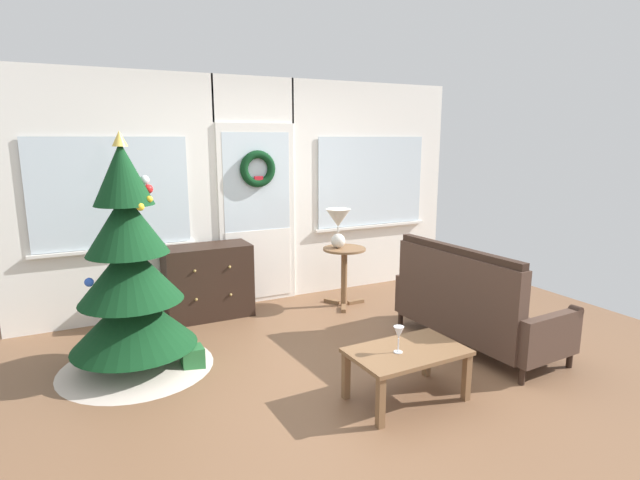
{
  "coord_description": "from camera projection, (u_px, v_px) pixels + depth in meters",
  "views": [
    {
      "loc": [
        -1.92,
        -3.36,
        1.89
      ],
      "look_at": [
        0.05,
        0.55,
        1.0
      ],
      "focal_mm": 28.32,
      "sensor_mm": 36.0,
      "label": 1
    }
  ],
  "objects": [
    {
      "name": "back_wall_with_door",
      "position": [
        256.0,
        192.0,
        5.73
      ],
      "size": [
        5.2,
        0.19,
        2.55
      ],
      "color": "white",
      "rests_on": "ground"
    },
    {
      "name": "christmas_tree",
      "position": [
        131.0,
        286.0,
        4.09
      ],
      "size": [
        1.26,
        1.26,
        1.94
      ],
      "color": "#4C331E",
      "rests_on": "ground"
    },
    {
      "name": "ground_plane",
      "position": [
        344.0,
        371.0,
        4.16
      ],
      "size": [
        6.76,
        6.76,
        0.0
      ],
      "primitive_type": "plane",
      "color": "brown"
    },
    {
      "name": "coffee_table",
      "position": [
        407.0,
        357.0,
        3.65
      ],
      "size": [
        0.85,
        0.54,
        0.39
      ],
      "color": "brown",
      "rests_on": "ground"
    },
    {
      "name": "table_lamp",
      "position": [
        338.0,
        223.0,
        5.61
      ],
      "size": [
        0.28,
        0.28,
        0.44
      ],
      "color": "silver",
      "rests_on": "side_table"
    },
    {
      "name": "side_table",
      "position": [
        344.0,
        265.0,
        5.69
      ],
      "size": [
        0.5,
        0.48,
        0.68
      ],
      "color": "brown",
      "rests_on": "ground"
    },
    {
      "name": "wine_glass",
      "position": [
        399.0,
        334.0,
        3.57
      ],
      "size": [
        0.08,
        0.08,
        0.2
      ],
      "color": "silver",
      "rests_on": "coffee_table"
    },
    {
      "name": "settee_sofa",
      "position": [
        470.0,
        307.0,
        4.58
      ],
      "size": [
        0.81,
        1.64,
        0.96
      ],
      "color": "black",
      "rests_on": "ground"
    },
    {
      "name": "gift_box",
      "position": [
        192.0,
        358.0,
        4.2
      ],
      "size": [
        0.18,
        0.16,
        0.18
      ],
      "primitive_type": "cube",
      "color": "#266633",
      "rests_on": "ground"
    },
    {
      "name": "dresser_cabinet",
      "position": [
        208.0,
        281.0,
        5.36
      ],
      "size": [
        0.9,
        0.45,
        0.78
      ],
      "color": "black",
      "rests_on": "ground"
    }
  ]
}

